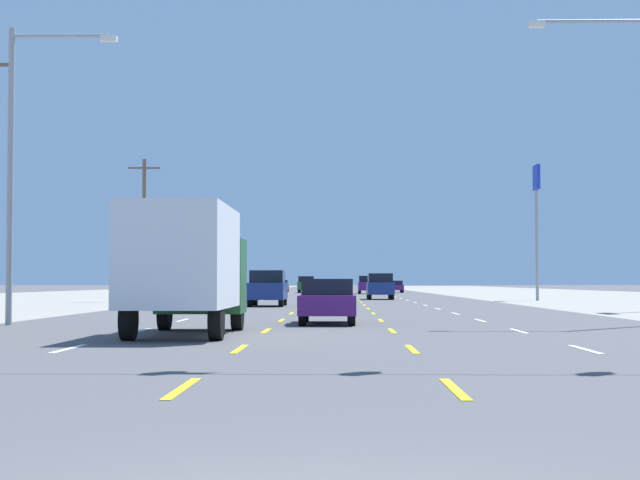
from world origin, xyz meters
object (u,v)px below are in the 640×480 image
Objects in this scene: suv_inner_right_farther at (367,284)px; suv_inner_left_distant_a at (306,284)px; box_truck_inner_left_nearest at (186,264)px; sedan_far_right_distant_b at (395,286)px; sedan_center_turn_midfar at (331,292)px; suv_inner_right_far at (380,286)px; hatchback_far_left_farthest at (273,287)px; pole_sign_right_row_2 at (537,202)px; streetlight_left_row_0 at (21,154)px; sedan_center_turn_near at (327,301)px; suv_inner_left_mid at (268,288)px; hatchback_far_left_distant_c at (282,286)px.

suv_inner_right_farther is 11.52m from suv_inner_left_distant_a.
box_truck_inner_left_nearest reaches higher than sedan_far_right_distant_b.
sedan_center_turn_midfar is at bearing -96.73° from sedan_far_right_distant_b.
suv_inner_right_far is at bearing -80.77° from suv_inner_left_distant_a.
hatchback_far_left_farthest is 16.51m from sedan_far_right_distant_b.
suv_inner_right_far is at bearing -94.73° from sedan_far_right_distant_b.
sedan_center_turn_midfar is 0.92× the size of suv_inner_right_farther.
box_truck_inner_left_nearest is 50.41m from pole_sign_right_row_2.
sedan_center_turn_near is at bearing 6.68° from streetlight_left_row_0.
suv_inner_left_mid is 1.26× the size of hatchback_far_left_distant_c.
hatchback_far_left_farthest is (-7.02, 53.87, 0.03)m from sedan_center_turn_midfar.
sedan_center_turn_midfar is 17.49m from suv_inner_right_far.
sedan_center_turn_midfar is 54.33m from hatchback_far_left_farthest.
hatchback_far_left_distant_c is at bearing 153.10° from sedan_far_right_distant_b.
sedan_center_turn_near is 10.85m from streetlight_left_row_0.
sedan_center_turn_midfar is (-0.07, 26.95, 0.00)m from sedan_center_turn_near.
sedan_center_turn_near is (3.53, 7.13, -1.08)m from box_truck_inner_left_nearest.
suv_inner_right_farther is at bearing 80.49° from streetlight_left_row_0.
box_truck_inner_left_nearest is 85.42m from suv_inner_right_farther.
suv_inner_right_far is 1.26× the size of hatchback_far_left_distant_c.
box_truck_inner_left_nearest is at bearing -90.03° from suv_inner_left_distant_a.
sedan_far_right_distant_b is at bearing 29.69° from hatchback_far_left_farthest.
sedan_center_turn_midfar is at bearing -101.88° from suv_inner_right_far.
suv_inner_left_distant_a is (0.11, 64.05, 0.00)m from suv_inner_left_mid.
sedan_far_right_distant_b is (10.78, 96.14, -1.08)m from box_truck_inner_left_nearest.
hatchback_far_left_distant_c is 60.90m from pole_sign_right_row_2.
box_truck_inner_left_nearest reaches higher than suv_inner_left_distant_a.
sedan_center_turn_midfar is 1.00× the size of sedan_far_right_distant_b.
sedan_far_right_distant_b is (7.26, 89.01, 0.00)m from sedan_center_turn_near.
pole_sign_right_row_2 is (11.10, -38.40, 6.09)m from suv_inner_right_farther.
sedan_center_turn_midfar is 0.92× the size of suv_inner_right_far.
sedan_center_turn_midfar is at bearing 90.14° from sedan_center_turn_near.
suv_inner_left_distant_a is at bearing 89.90° from suv_inner_left_mid.
hatchback_far_left_distant_c is (-6.87, 69.25, 0.03)m from sedan_center_turn_midfar.
sedan_far_right_distant_b is 50.36m from pole_sign_right_row_2.
sedan_center_turn_midfar is at bearing -82.57° from hatchback_far_left_farthest.
pole_sign_right_row_2 is at bearing -62.23° from hatchback_far_left_farthest.
sedan_center_turn_near is 96.46m from hatchback_far_left_distant_c.
hatchback_far_left_farthest is (-3.56, 87.96, -1.05)m from box_truck_inner_left_nearest.
sedan_far_right_distant_b is at bearing 79.33° from streetlight_left_row_0.
box_truck_inner_left_nearest is at bearing -111.22° from pole_sign_right_row_2.
suv_inner_left_distant_a is at bearing 92.28° from sedan_center_turn_near.
suv_inner_right_farther is 21.00m from hatchback_far_left_distant_c.
suv_inner_left_mid is 1.00× the size of suv_inner_right_far.
streetlight_left_row_0 reaches higher than box_truck_inner_left_nearest.
hatchback_far_left_farthest reaches higher than sedan_far_right_distant_b.
suv_inner_left_mid is 66.79m from sedan_far_right_distant_b.
pole_sign_right_row_2 reaches higher than sedan_center_turn_near.
box_truck_inner_left_nearest reaches higher than suv_inner_right_farther.
suv_inner_left_distant_a is 51.24m from pole_sign_right_row_2.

